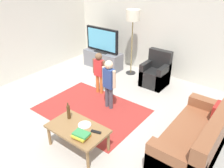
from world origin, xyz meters
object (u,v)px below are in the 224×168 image
coffee_table (78,130)px  plate (85,125)px  tv_remote (96,132)px  child_near_tv (99,70)px  armchair (156,74)px  floor_lamp (133,19)px  couch (199,140)px  tv_stand (103,60)px  child_center (109,80)px  tv (102,40)px  book_stack (81,135)px  bottle (69,112)px

coffee_table → plate: (0.05, 0.12, 0.06)m
tv_remote → plate: size_ratio=0.77×
child_near_tv → tv_remote: 2.02m
child_near_tv → armchair: bearing=54.5°
floor_lamp → coffee_table: (0.97, -3.08, -1.17)m
couch → armchair: bearing=133.9°
child_near_tv → coffee_table: size_ratio=1.03×
tv_stand → armchair: bearing=-1.3°
coffee_table → child_near_tv: bearing=119.6°
couch → child_center: 2.06m
tv → book_stack: 3.70m
child_center → tv: bearing=133.3°
coffee_table → floor_lamp: bearing=107.5°
tv_stand → floor_lamp: size_ratio=0.67×
tv_stand → couch: couch is taller
coffee_table → child_center: bearing=105.6°
tv_stand → floor_lamp: bearing=9.5°
floor_lamp → book_stack: 3.58m
tv → child_near_tv: size_ratio=1.07×
tv_stand → floor_lamp: floor_lamp is taller
tv_stand → couch: bearing=-27.5°
child_near_tv → plate: (1.00, -1.55, -0.19)m
tv_remote → plate: plate is taller
tv → coffee_table: size_ratio=1.10×
floor_lamp → coffee_table: bearing=-72.5°
tv_stand → book_stack: 3.71m
tv → armchair: (1.80, -0.02, -0.55)m
couch → child_center: size_ratio=1.63×
tv → plate: size_ratio=5.00×
tv_stand → child_near_tv: size_ratio=1.17×
tv → floor_lamp: size_ratio=0.62×
child_near_tv → plate: size_ratio=4.67×
floor_lamp → tv_remote: bearing=-66.6°
tv_stand → coffee_table: size_ratio=1.20×
couch → book_stack: (-1.43, -1.21, 0.18)m
tv_remote → plate: 0.27m
child_center → book_stack: size_ratio=3.87×
tv_stand → armchair: (1.80, -0.04, 0.05)m
child_near_tv → coffee_table: bearing=-60.4°
tv_remote → tv_stand: bearing=111.1°
tv → armchair: size_ratio=1.22×
couch → floor_lamp: bearing=142.8°
tv_stand → plate: bearing=-55.5°
armchair → plate: bearing=-87.3°
tv → armchair: tv is taller
child_center → tv_remote: size_ratio=6.48×
book_stack → child_near_tv: bearing=123.0°
plate → armchair: bearing=92.7°
tv → couch: tv is taller
bottle → tv: bearing=119.3°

